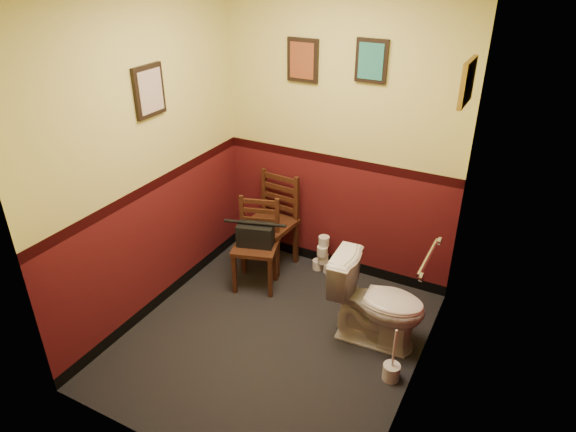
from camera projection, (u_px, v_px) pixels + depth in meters
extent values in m
cube|color=black|center=(274.00, 338.00, 4.14)|extent=(2.20, 2.40, 0.00)
cube|color=#501215|center=(339.00, 135.00, 4.44)|extent=(2.20, 0.00, 2.70)
cube|color=#501215|center=(153.00, 275.00, 2.56)|extent=(2.20, 0.00, 2.70)
cube|color=#501215|center=(147.00, 158.00, 3.95)|extent=(0.00, 2.40, 2.70)
cube|color=#501215|center=(432.00, 222.00, 3.05)|extent=(0.00, 2.40, 2.70)
cylinder|color=silver|center=(428.00, 257.00, 3.45)|extent=(0.03, 0.50, 0.03)
cylinder|color=silver|center=(421.00, 277.00, 3.24)|extent=(0.02, 0.06, 0.06)
cylinder|color=silver|center=(440.00, 241.00, 3.63)|extent=(0.02, 0.06, 0.06)
cube|color=black|center=(303.00, 60.00, 4.28)|extent=(0.28, 0.03, 0.36)
cube|color=brown|center=(302.00, 61.00, 4.27)|extent=(0.22, 0.01, 0.30)
cube|color=black|center=(372.00, 61.00, 4.01)|extent=(0.26, 0.03, 0.34)
cube|color=#257971|center=(371.00, 61.00, 4.00)|extent=(0.20, 0.01, 0.28)
cube|color=black|center=(149.00, 91.00, 3.79)|extent=(0.03, 0.30, 0.38)
cube|color=#C2A998|center=(151.00, 91.00, 3.78)|extent=(0.01, 0.24, 0.31)
cube|color=olive|center=(468.00, 82.00, 3.20)|extent=(0.03, 0.34, 0.28)
cube|color=#C2A998|center=(465.00, 82.00, 3.20)|extent=(0.01, 0.28, 0.22)
imported|color=white|center=(378.00, 303.00, 3.96)|extent=(0.76, 0.45, 0.73)
cylinder|color=silver|center=(391.00, 372.00, 3.72)|extent=(0.13, 0.13, 0.13)
cylinder|color=silver|center=(394.00, 350.00, 3.63)|extent=(0.02, 0.02, 0.36)
cube|color=#452314|center=(269.00, 224.00, 4.86)|extent=(0.46, 0.46, 0.04)
cube|color=#452314|center=(243.00, 248.00, 4.92)|extent=(0.04, 0.04, 0.46)
cube|color=#452314|center=(265.00, 232.00, 5.19)|extent=(0.04, 0.04, 0.46)
cube|color=#452314|center=(275.00, 259.00, 4.74)|extent=(0.04, 0.04, 0.46)
cube|color=#452314|center=(296.00, 242.00, 5.02)|extent=(0.04, 0.04, 0.46)
cube|color=#452314|center=(264.00, 191.00, 4.98)|extent=(0.04, 0.04, 0.46)
cube|color=#452314|center=(296.00, 200.00, 4.81)|extent=(0.04, 0.04, 0.46)
cube|color=#452314|center=(280.00, 207.00, 4.95)|extent=(0.35, 0.05, 0.05)
cube|color=#452314|center=(280.00, 198.00, 4.90)|extent=(0.35, 0.05, 0.05)
cube|color=#452314|center=(280.00, 188.00, 4.86)|extent=(0.35, 0.05, 0.05)
cube|color=#452314|center=(280.00, 178.00, 4.81)|extent=(0.35, 0.05, 0.05)
cube|color=#452314|center=(256.00, 246.00, 4.60)|extent=(0.48, 0.48, 0.04)
cube|color=#452314|center=(234.00, 274.00, 4.58)|extent=(0.05, 0.05, 0.41)
cube|color=#452314|center=(244.00, 254.00, 4.87)|extent=(0.05, 0.05, 0.41)
cube|color=#452314|center=(270.00, 277.00, 4.53)|extent=(0.05, 0.05, 0.41)
cube|color=#452314|center=(278.00, 258.00, 4.81)|extent=(0.05, 0.05, 0.41)
cube|color=#452314|center=(242.00, 216.00, 4.68)|extent=(0.04, 0.04, 0.41)
cube|color=#452314|center=(277.00, 219.00, 4.63)|extent=(0.04, 0.04, 0.41)
cube|color=#452314|center=(260.00, 228.00, 4.71)|extent=(0.30, 0.11, 0.04)
cube|color=#452314|center=(260.00, 220.00, 4.66)|extent=(0.30, 0.11, 0.04)
cube|color=#452314|center=(259.00, 211.00, 4.62)|extent=(0.30, 0.11, 0.04)
cube|color=#452314|center=(259.00, 202.00, 4.58)|extent=(0.30, 0.11, 0.04)
cube|color=black|center=(255.00, 235.00, 4.55)|extent=(0.35, 0.25, 0.20)
cylinder|color=black|center=(255.00, 223.00, 4.49)|extent=(0.28, 0.11, 0.03)
cylinder|color=silver|center=(318.00, 264.00, 5.00)|extent=(0.10, 0.10, 0.09)
cylinder|color=silver|center=(328.00, 267.00, 4.95)|extent=(0.10, 0.10, 0.09)
cylinder|color=silver|center=(323.00, 258.00, 4.92)|extent=(0.10, 0.10, 0.09)
cylinder|color=silver|center=(322.00, 251.00, 4.86)|extent=(0.10, 0.10, 0.09)
cylinder|color=silver|center=(324.00, 241.00, 4.84)|extent=(0.10, 0.10, 0.09)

